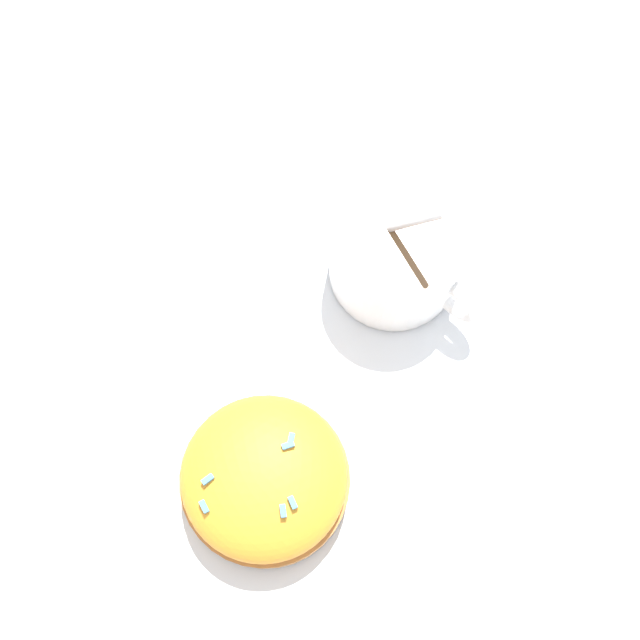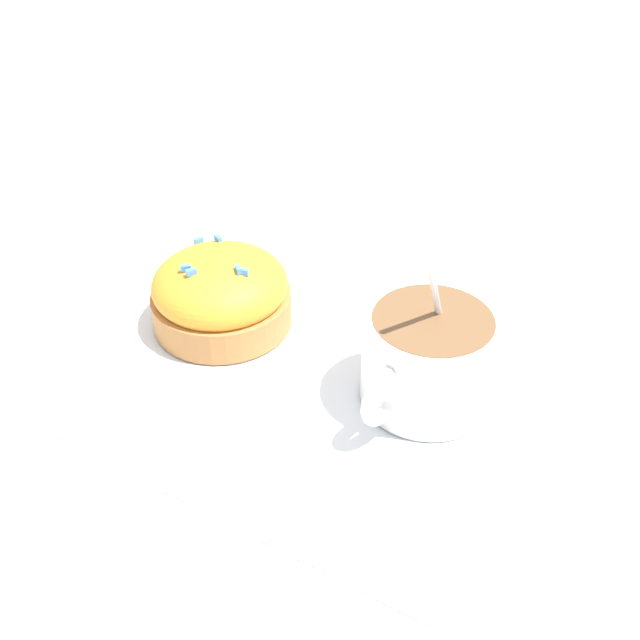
{
  "view_description": "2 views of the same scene",
  "coord_description": "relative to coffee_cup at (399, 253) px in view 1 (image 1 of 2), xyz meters",
  "views": [
    {
      "loc": [
        0.12,
        0.05,
        0.55
      ],
      "look_at": [
        -0.02,
        -0.02,
        0.03
      ],
      "focal_mm": 50.0,
      "sensor_mm": 36.0,
      "label": 1
    },
    {
      "loc": [
        -0.17,
        0.36,
        0.33
      ],
      "look_at": [
        -0.0,
        -0.0,
        0.03
      ],
      "focal_mm": 42.0,
      "sensor_mm": 36.0,
      "label": 2
    }
  ],
  "objects": [
    {
      "name": "paper_napkin",
      "position": [
        0.08,
        -0.01,
        -0.04
      ],
      "size": [
        0.35,
        0.32,
        0.0
      ],
      "color": "white",
      "rests_on": "ground_plane"
    },
    {
      "name": "coffee_cup",
      "position": [
        0.0,
        0.0,
        0.0
      ],
      "size": [
        0.08,
        0.11,
        0.12
      ],
      "color": "white",
      "rests_on": "paper_napkin"
    },
    {
      "name": "ground_plane",
      "position": [
        0.08,
        -0.01,
        -0.04
      ],
      "size": [
        3.0,
        3.0,
        0.0
      ],
      "primitive_type": "plane",
      "color": "silver"
    },
    {
      "name": "frosted_pastry",
      "position": [
        0.16,
        -0.01,
        -0.01
      ],
      "size": [
        0.1,
        0.1,
        0.06
      ],
      "color": "#B2753D",
      "rests_on": "paper_napkin"
    }
  ]
}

